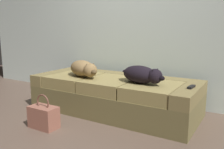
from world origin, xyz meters
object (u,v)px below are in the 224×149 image
at_px(dog_tan, 84,69).
at_px(dog_dark, 142,75).
at_px(couch, 114,95).
at_px(handbag, 44,117).
at_px(tv_remote, 191,87).

distance_m(dog_tan, dog_dark, 0.82).
xyz_separation_m(dog_tan, dog_dark, (0.82, 0.03, -0.00)).
relative_size(couch, dog_dark, 3.61).
bearing_deg(handbag, dog_dark, 42.28).
distance_m(couch, tv_remote, 1.01).
relative_size(dog_tan, handbag, 1.57).
bearing_deg(couch, dog_tan, -159.06).
height_order(dog_tan, tv_remote, dog_tan).
bearing_deg(couch, tv_remote, -2.56).
xyz_separation_m(dog_tan, handbag, (-0.00, -0.72, -0.43)).
bearing_deg(dog_tan, tv_remote, 4.23).
height_order(couch, dog_tan, dog_tan).
bearing_deg(handbag, tv_remote, 31.01).
distance_m(couch, handbag, 0.95).
xyz_separation_m(couch, tv_remote, (0.98, -0.04, 0.24)).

